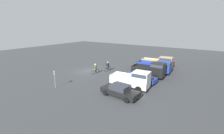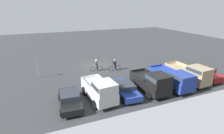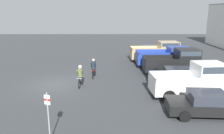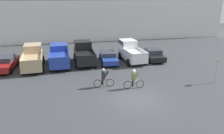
{
  "view_description": "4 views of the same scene",
  "coord_description": "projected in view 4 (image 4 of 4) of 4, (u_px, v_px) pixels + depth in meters",
  "views": [
    {
      "loc": [
        18.97,
        17.82,
        7.71
      ],
      "look_at": [
        -0.88,
        4.49,
        1.2
      ],
      "focal_mm": 24.0,
      "sensor_mm": 36.0,
      "label": 1
    },
    {
      "loc": [
        7.24,
        24.25,
        8.69
      ],
      "look_at": [
        -0.88,
        4.49,
        1.2
      ],
      "focal_mm": 28.0,
      "sensor_mm": 36.0,
      "label": 2
    },
    {
      "loc": [
        16.84,
        4.42,
        5.74
      ],
      "look_at": [
        -0.88,
        4.49,
        1.2
      ],
      "focal_mm": 35.0,
      "sensor_mm": 36.0,
      "label": 3
    },
    {
      "loc": [
        -5.0,
        -14.38,
        7.59
      ],
      "look_at": [
        -0.88,
        4.49,
        1.2
      ],
      "focal_mm": 35.0,
      "sensor_mm": 36.0,
      "label": 4
    }
  ],
  "objects": [
    {
      "name": "pickup_truck_1",
      "position": [
        59.0,
        55.0,
        24.75
      ],
      "size": [
        2.39,
        5.61,
        2.11
      ],
      "color": "#233D9E",
      "rests_on": "ground_plane"
    },
    {
      "name": "fire_lane_sign",
      "position": [
        217.0,
        68.0,
        19.45
      ],
      "size": [
        0.13,
        0.29,
        2.35
      ],
      "color": "#9E9EA3",
      "rests_on": "ground_plane"
    },
    {
      "name": "sedan_0",
      "position": [
        5.0,
        63.0,
        23.13
      ],
      "size": [
        2.17,
        4.84,
        1.46
      ],
      "color": "maroon",
      "rests_on": "ground_plane"
    },
    {
      "name": "pickup_truck_0",
      "position": [
        33.0,
        57.0,
        23.88
      ],
      "size": [
        2.46,
        5.68,
        2.29
      ],
      "color": "tan",
      "rests_on": "ground_plane"
    },
    {
      "name": "cyclist_1",
      "position": [
        104.0,
        78.0,
        18.73
      ],
      "size": [
        1.81,
        0.47,
        1.7
      ],
      "color": "black",
      "rests_on": "ground_plane"
    },
    {
      "name": "pickup_truck_3",
      "position": [
        130.0,
        51.0,
        26.25
      ],
      "size": [
        2.46,
        5.07,
        2.35
      ],
      "color": "white",
      "rests_on": "ground_plane"
    },
    {
      "name": "sedan_1",
      "position": [
        108.0,
        57.0,
        25.62
      ],
      "size": [
        2.17,
        4.75,
        1.31
      ],
      "color": "#233D9E",
      "rests_on": "ground_plane"
    },
    {
      "name": "cyclist_0",
      "position": [
        134.0,
        78.0,
        18.41
      ],
      "size": [
        1.8,
        0.47,
        1.73
      ],
      "color": "black",
      "rests_on": "ground_plane"
    },
    {
      "name": "sedan_2",
      "position": [
        153.0,
        54.0,
        26.75
      ],
      "size": [
        2.21,
        4.55,
        1.35
      ],
      "color": "black",
      "rests_on": "ground_plane"
    },
    {
      "name": "pickup_truck_2",
      "position": [
        84.0,
        52.0,
        25.44
      ],
      "size": [
        2.35,
        5.01,
        2.38
      ],
      "color": "black",
      "rests_on": "ground_plane"
    },
    {
      "name": "ground_plane",
      "position": [
        136.0,
        99.0,
        16.74
      ],
      "size": [
        80.0,
        80.0,
        0.0
      ],
      "primitive_type": "plane",
      "color": "#383A3D"
    },
    {
      "name": "warehouse_building",
      "position": [
        89.0,
        17.0,
        43.3
      ],
      "size": [
        47.52,
        15.63,
        6.96
      ],
      "color": "silver",
      "rests_on": "ground_plane"
    }
  ]
}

